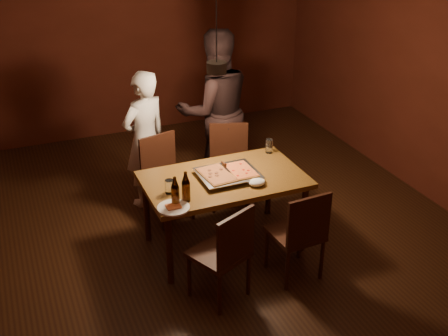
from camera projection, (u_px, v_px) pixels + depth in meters
name	position (u px, v px, depth m)	size (l,w,h in m)	color
room_shell	(217.00, 105.00, 5.13)	(6.00, 6.00, 6.00)	#321B0D
dining_table	(224.00, 184.00, 5.28)	(1.50, 0.90, 0.75)	brown
chair_far_left	(164.00, 170.00, 5.86)	(0.51, 0.51, 0.49)	#38190F
chair_far_right	(229.00, 157.00, 6.13)	(0.54, 0.54, 0.49)	#38190F
chair_near_left	(226.00, 247.00, 4.60)	(0.56, 0.56, 0.49)	#38190F
chair_near_right	(301.00, 228.00, 4.86)	(0.44, 0.44, 0.49)	#38190F
pizza_tray	(228.00, 175.00, 5.24)	(0.55, 0.45, 0.05)	silver
pizza_meat	(216.00, 175.00, 5.17)	(0.25, 0.40, 0.02)	maroon
pizza_cheese	(241.00, 170.00, 5.25)	(0.23, 0.36, 0.02)	gold
spatula	(228.00, 170.00, 5.25)	(0.09, 0.24, 0.04)	silver
beer_bottle_a	(175.00, 191.00, 4.74)	(0.07, 0.07, 0.27)	black
beer_bottle_b	(186.00, 187.00, 4.79)	(0.07, 0.07, 0.28)	black
water_glass_left	(169.00, 187.00, 4.95)	(0.08, 0.08, 0.13)	silver
water_glass_right	(269.00, 146.00, 5.70)	(0.07, 0.07, 0.15)	silver
plate_slice	(173.00, 208.00, 4.74)	(0.28, 0.28, 0.03)	white
napkin	(257.00, 182.00, 5.09)	(0.16, 0.12, 0.07)	white
diner_white	(145.00, 140.00, 6.00)	(0.55, 0.36, 1.52)	silver
diner_dark	(215.00, 111.00, 6.32)	(0.90, 0.70, 1.85)	black
pendant_lamp	(217.00, 66.00, 4.96)	(0.18, 0.18, 1.10)	black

